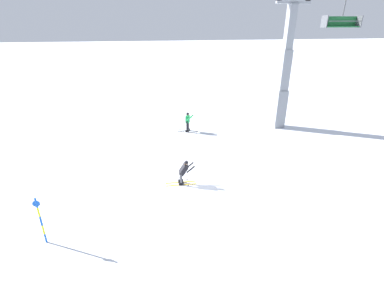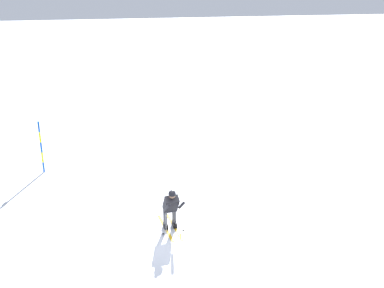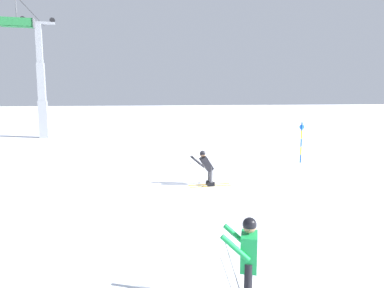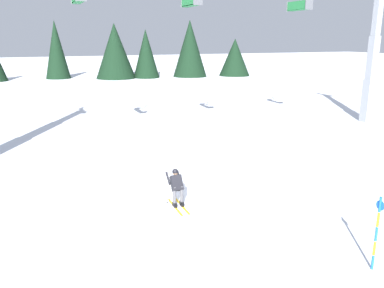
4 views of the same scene
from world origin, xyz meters
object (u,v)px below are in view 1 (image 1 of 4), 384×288
Objects in this scene: chairlift_seat_nearest at (341,22)px; skier_carving_main at (184,171)px; trail_marker_pole at (41,219)px; lift_tower_near at (283,78)px; skier_distant_uphill at (188,121)px.

skier_carving_main is at bearing -77.50° from chairlift_seat_nearest.
skier_carving_main is 7.29m from trail_marker_pole.
skier_carving_main is at bearing 119.40° from trail_marker_pole.
lift_tower_near is 19.75m from trail_marker_pole.
chairlift_seat_nearest reaches higher than skier_distant_uphill.
chairlift_seat_nearest is 12.43m from skier_distant_uphill.
chairlift_seat_nearest is at bearing 52.98° from skier_distant_uphill.
chairlift_seat_nearest is at bearing 0.00° from lift_tower_near.
chairlift_seat_nearest is 1.29× the size of skier_distant_uphill.
trail_marker_pole is (11.45, -15.81, -3.02)m from lift_tower_near.
lift_tower_near is 4.66× the size of chairlift_seat_nearest.
chairlift_seat_nearest is 18.30m from trail_marker_pole.
skier_distant_uphill is (-8.07, 1.54, 0.13)m from skier_carving_main.
chairlift_seat_nearest reaches higher than trail_marker_pole.
skier_distant_uphill is (-11.65, 7.89, -0.23)m from trail_marker_pole.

